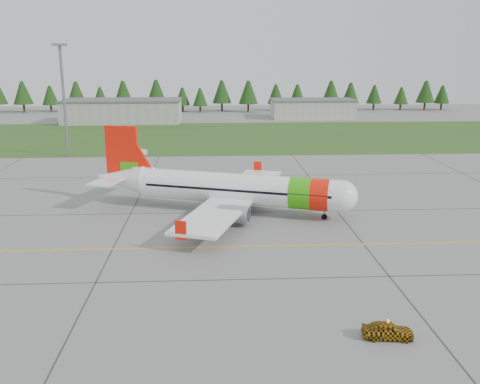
{
  "coord_description": "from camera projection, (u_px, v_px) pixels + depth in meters",
  "views": [
    {
      "loc": [
        -5.09,
        -41.94,
        18.53
      ],
      "look_at": [
        -2.0,
        16.95,
        3.31
      ],
      "focal_mm": 40.0,
      "sensor_mm": 36.0,
      "label": 1
    }
  ],
  "objects": [
    {
      "name": "hangar_west",
      "position": [
        123.0,
        112.0,
        149.54
      ],
      "size": [
        32.0,
        14.0,
        6.0
      ],
      "primitive_type": "cube",
      "color": "#A8A8A3",
      "rests_on": "ground"
    },
    {
      "name": "floodlight_mast",
      "position": [
        64.0,
        103.0,
        97.41
      ],
      "size": [
        0.5,
        0.5,
        20.0
      ],
      "primitive_type": "cylinder",
      "color": "slate",
      "rests_on": "ground"
    },
    {
      "name": "grass_strip",
      "position": [
        234.0,
        136.0,
        124.73
      ],
      "size": [
        320.0,
        50.0,
        0.03
      ],
      "primitive_type": "cube",
      "color": "#30561E",
      "rests_on": "ground"
    },
    {
      "name": "follow_me_car",
      "position": [
        389.0,
        315.0,
        35.54
      ],
      "size": [
        1.32,
        1.5,
        3.42
      ],
      "primitive_type": "imported",
      "rotation": [
        0.0,
        0.0,
        1.45
      ],
      "color": "#CE8B0B",
      "rests_on": "ground"
    },
    {
      "name": "hangar_east",
      "position": [
        312.0,
        109.0,
        160.16
      ],
      "size": [
        24.0,
        12.0,
        5.2
      ],
      "primitive_type": "cube",
      "color": "#A8A8A3",
      "rests_on": "ground"
    },
    {
      "name": "service_van",
      "position": [
        140.0,
        146.0,
        99.4
      ],
      "size": [
        1.7,
        1.65,
        3.96
      ],
      "primitive_type": "imported",
      "rotation": [
        0.0,
        0.0,
        -0.3
      ],
      "color": "silver",
      "rests_on": "ground"
    },
    {
      "name": "taxi_guideline",
      "position": [
        265.0,
        246.0,
        53.18
      ],
      "size": [
        120.0,
        0.25,
        0.02
      ],
      "primitive_type": "cube",
      "color": "gold",
      "rests_on": "ground"
    },
    {
      "name": "aircraft",
      "position": [
        232.0,
        189.0,
        64.12
      ],
      "size": [
        31.71,
        30.07,
        9.95
      ],
      "rotation": [
        0.0,
        0.0,
        -0.33
      ],
      "color": "white",
      "rests_on": "ground"
    },
    {
      "name": "ground",
      "position": [
        274.0,
        279.0,
        45.44
      ],
      "size": [
        320.0,
        320.0,
        0.0
      ],
      "primitive_type": "plane",
      "color": "gray",
      "rests_on": "ground"
    },
    {
      "name": "treeline",
      "position": [
        227.0,
        96.0,
        177.63
      ],
      "size": [
        160.0,
        8.0,
        10.0
      ],
      "primitive_type": null,
      "color": "#1C3F14",
      "rests_on": "ground"
    }
  ]
}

